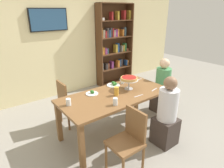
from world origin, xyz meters
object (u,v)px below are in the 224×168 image
Objects in this scene: chair_far_left at (69,101)px; water_glass_clear_near at (68,102)px; diner_head_east at (162,89)px; bookshelf at (114,44)px; deep_dish_pizza_stand at (129,79)px; cutlery_knife_near at (138,80)px; salad_plate_far_diner at (114,84)px; water_glass_clear_far at (115,102)px; cutlery_knife_far at (154,90)px; beer_glass_amber_tall at (116,91)px; cutlery_fork_near at (139,96)px; diner_near_right at (166,116)px; dining_table at (116,99)px; water_glass_clear_spare at (122,81)px; chair_near_left at (129,138)px; salad_plate_near_diner at (92,93)px; cutlery_fork_far at (130,82)px; television at (49,20)px.

water_glass_clear_near is (-0.27, -0.62, 0.31)m from chair_far_left.
diner_head_east is at bearing 68.42° from chair_far_left.
bookshelf is 3.03m from water_glass_clear_near.
deep_dish_pizza_stand is 1.79× the size of cutlery_knife_near.
salad_plate_far_diner is 2.20× the size of water_glass_clear_far.
water_glass_clear_near reaches higher than cutlery_knife_far.
bookshelf reaches higher than beer_glass_amber_tall.
cutlery_fork_near is (-0.07, -0.32, -0.18)m from deep_dish_pizza_stand.
cutlery_fork_near is at bearing -20.74° from water_glass_clear_near.
salad_plate_far_diner is at bearing 12.75° from diner_near_right.
chair_far_left is 2.69× the size of deep_dish_pizza_stand.
water_glass_clear_near is at bearing -23.64° from chair_far_left.
cutlery_fork_near is at bearing -86.02° from salad_plate_far_diner.
salad_plate_far_diner is (0.21, 0.32, 0.11)m from dining_table.
deep_dish_pizza_stand is at bearing 12.48° from beer_glass_amber_tall.
dining_table is 0.81m from water_glass_clear_near.
water_glass_clear_near is 0.89× the size of water_glass_clear_spare.
cutlery_knife_far is at bearing 49.69° from chair_far_left.
diner_head_east reaches higher than cutlery_fork_near.
chair_far_left is at bearing 126.04° from cutlery_knife_far.
chair_near_left is 8.30× the size of water_glass_clear_near.
deep_dish_pizza_stand is (0.84, -0.69, 0.44)m from chair_far_left.
deep_dish_pizza_stand is 0.68m from salad_plate_near_diner.
deep_dish_pizza_stand is at bearing 50.48° from chair_far_left.
water_glass_clear_spare is 0.66× the size of cutlery_fork_near.
water_glass_clear_spare is (0.71, 0.06, 0.04)m from salad_plate_near_diner.
water_glass_clear_spare is at bearing 65.03° from chair_far_left.
cutlery_fork_near is at bearing 66.42° from cutlery_fork_far.
diner_near_right reaches higher than salad_plate_far_diner.
cutlery_knife_near is 0.23m from cutlery_fork_far.
television is 1.95m from chair_far_left.
chair_far_left reaches higher than salad_plate_near_diner.
beer_glass_amber_tall is 0.66m from cutlery_fork_far.
bookshelf reaches higher than water_glass_clear_spare.
water_glass_clear_near is (-1.24, 0.83, 0.30)m from diner_near_right.
cutlery_fork_far is (0.58, 0.31, -0.07)m from beer_glass_amber_tall.
water_glass_clear_spare is at bearing -7.24° from cutlery_knife_near.
water_glass_clear_far is (0.06, -0.54, 0.04)m from salad_plate_near_diner.
deep_dish_pizza_stand reaches higher than water_glass_clear_spare.
cutlery_fork_near is at bearing -53.16° from chair_near_left.
cutlery_knife_near is (-0.46, 0.25, 0.25)m from diner_head_east.
deep_dish_pizza_stand reaches higher than chair_far_left.
television is (-1.75, 0.10, 0.71)m from bookshelf.
cutlery_fork_near is at bearing 16.87° from diner_head_east.
dining_table is at bearing 68.58° from beer_glass_amber_tall.
salad_plate_near_diner is at bearing 161.77° from deep_dish_pizza_stand.
water_glass_clear_far is 0.61× the size of cutlery_knife_near.
salad_plate_near_diner is 1.48× the size of beer_glass_amber_tall.
salad_plate_near_diner is (-0.31, 0.24, 0.10)m from dining_table.
chair_near_left is 2.69× the size of deep_dish_pizza_stand.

